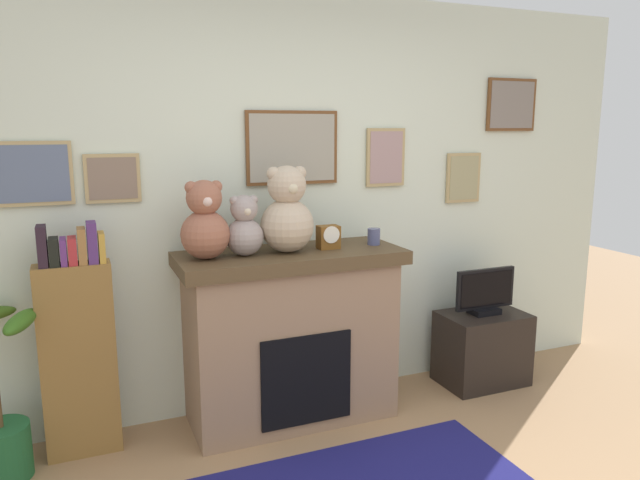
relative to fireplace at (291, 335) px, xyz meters
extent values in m
cube|color=silver|center=(0.08, 0.32, 0.76)|extent=(5.20, 0.12, 2.60)
cube|color=brown|center=(0.11, 0.25, 1.12)|extent=(0.60, 0.02, 0.45)
cube|color=gray|center=(0.11, 0.24, 1.12)|extent=(0.56, 0.00, 0.41)
cube|color=tan|center=(0.77, 0.25, 1.05)|extent=(0.28, 0.02, 0.38)
cube|color=#A48485|center=(0.77, 0.24, 1.05)|extent=(0.24, 0.00, 0.34)
cube|color=tan|center=(-1.36, 0.25, 1.01)|extent=(0.40, 0.02, 0.34)
cube|color=slate|center=(-1.36, 0.24, 1.01)|extent=(0.36, 0.00, 0.30)
cube|color=tan|center=(1.40, 0.25, 0.89)|extent=(0.27, 0.02, 0.35)
cube|color=tan|center=(1.40, 0.24, 0.89)|extent=(0.23, 0.00, 0.31)
cube|color=brown|center=(1.79, 0.25, 1.41)|extent=(0.42, 0.02, 0.37)
cube|color=gray|center=(1.79, 0.24, 1.41)|extent=(0.38, 0.00, 0.33)
cube|color=tan|center=(-0.96, 0.25, 0.97)|extent=(0.30, 0.02, 0.27)
cube|color=#7E6959|center=(-0.96, 0.24, 0.97)|extent=(0.26, 0.00, 0.23)
cube|color=#937258|center=(0.00, 0.00, -0.05)|extent=(1.23, 0.52, 0.98)
cube|color=#503D25|center=(0.00, 0.00, 0.48)|extent=(1.35, 0.58, 0.08)
cube|color=black|center=(0.00, -0.26, -0.19)|extent=(0.55, 0.02, 0.54)
cube|color=olive|center=(-1.20, 0.06, 0.00)|extent=(0.39, 0.16, 1.08)
cube|color=black|center=(-1.34, 0.06, 0.65)|extent=(0.05, 0.13, 0.21)
cube|color=black|center=(-1.28, 0.06, 0.61)|extent=(0.05, 0.13, 0.14)
cube|color=#5D2D71|center=(-1.24, 0.06, 0.61)|extent=(0.03, 0.13, 0.14)
cube|color=#AB292E|center=(-1.19, 0.06, 0.61)|extent=(0.04, 0.13, 0.14)
cube|color=olive|center=(-1.14, 0.06, 0.63)|extent=(0.04, 0.13, 0.19)
cube|color=#4F2C69|center=(-1.09, 0.06, 0.65)|extent=(0.05, 0.13, 0.22)
cube|color=gold|center=(-1.05, 0.06, 0.62)|extent=(0.03, 0.13, 0.16)
cylinder|color=#1E592D|center=(-1.60, -0.05, -0.39)|extent=(0.28, 0.28, 0.28)
ellipsoid|color=#36651B|center=(-1.45, -0.09, 0.30)|extent=(0.20, 0.37, 0.08)
cube|color=black|center=(1.42, -0.04, -0.28)|extent=(0.59, 0.40, 0.51)
cube|color=black|center=(1.42, -0.04, -0.01)|extent=(0.20, 0.14, 0.04)
cube|color=black|center=(1.42, -0.04, 0.15)|extent=(0.46, 0.03, 0.28)
cube|color=black|center=(1.42, -0.05, 0.15)|extent=(0.42, 0.00, 0.24)
cylinder|color=#4C517A|center=(0.55, -0.02, 0.58)|extent=(0.08, 0.08, 0.10)
cube|color=brown|center=(0.24, -0.02, 0.59)|extent=(0.13, 0.09, 0.14)
cylinder|color=white|center=(0.24, -0.07, 0.62)|extent=(0.10, 0.01, 0.10)
sphere|color=#975C46|center=(-0.51, -0.02, 0.66)|extent=(0.27, 0.27, 0.27)
sphere|color=#975C46|center=(-0.51, -0.02, 0.87)|extent=(0.20, 0.20, 0.20)
sphere|color=#975C46|center=(-0.57, -0.02, 0.93)|extent=(0.07, 0.07, 0.07)
sphere|color=#975C46|center=(-0.44, -0.02, 0.93)|extent=(0.07, 0.07, 0.07)
sphere|color=beige|center=(-0.51, -0.10, 0.86)|extent=(0.06, 0.06, 0.06)
sphere|color=gray|center=(-0.28, -0.02, 0.63)|extent=(0.22, 0.22, 0.22)
sphere|color=gray|center=(-0.28, -0.02, 0.80)|extent=(0.16, 0.16, 0.16)
sphere|color=gray|center=(-0.34, -0.02, 0.84)|extent=(0.05, 0.05, 0.05)
sphere|color=gray|center=(-0.23, -0.02, 0.84)|extent=(0.05, 0.05, 0.05)
sphere|color=beige|center=(-0.28, -0.08, 0.79)|extent=(0.05, 0.05, 0.05)
sphere|color=#BFA98F|center=(-0.02, -0.02, 0.68)|extent=(0.32, 0.32, 0.32)
sphere|color=#BFA98F|center=(-0.02, -0.02, 0.92)|extent=(0.23, 0.23, 0.23)
sphere|color=#BFA98F|center=(-0.10, -0.02, 0.99)|extent=(0.08, 0.08, 0.08)
sphere|color=#BFA98F|center=(0.06, -0.02, 0.99)|extent=(0.08, 0.08, 0.08)
sphere|color=beige|center=(-0.02, -0.11, 0.91)|extent=(0.07, 0.07, 0.07)
camera|label=1|loc=(-1.17, -3.27, 1.26)|focal=33.45mm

